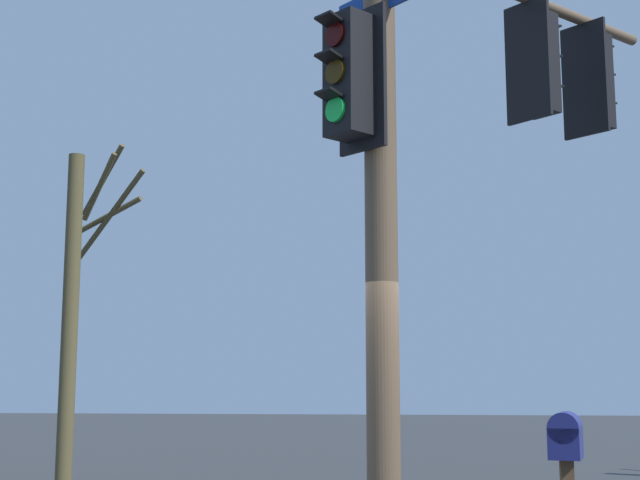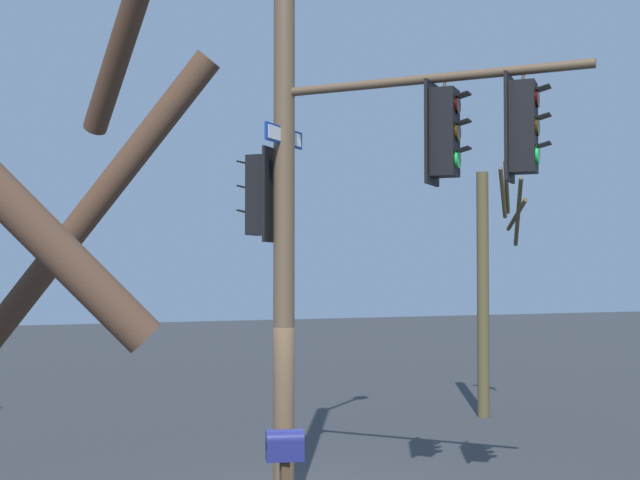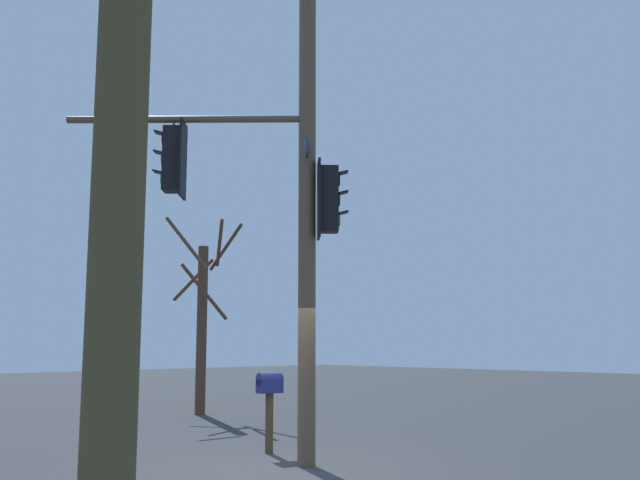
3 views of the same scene
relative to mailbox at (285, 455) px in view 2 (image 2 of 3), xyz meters
name	(u,v)px [view 2 (image 2 of 3)]	position (x,y,z in m)	size (l,w,h in m)	color
main_signal_pole_assembly	(334,170)	(1.02, 1.02, 3.51)	(3.50, 4.92, 8.21)	brown
mailbox	(285,455)	(0.00, 0.00, 0.00)	(0.48, 0.33, 1.41)	#4C3823
bare_tree_behind_pole	(487,282)	(6.92, 6.84, 1.86)	(1.24, 1.61, 5.63)	#4E462A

